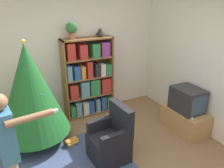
{
  "coord_description": "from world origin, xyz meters",
  "views": [
    {
      "loc": [
        -1.16,
        -2.19,
        2.46
      ],
      "look_at": [
        0.46,
        0.98,
        1.05
      ],
      "focal_mm": 35.0,
      "sensor_mm": 36.0,
      "label": 1
    }
  ],
  "objects_px": {
    "christmas_tree": "(30,91)",
    "television": "(187,99)",
    "armchair": "(111,141)",
    "standing_person": "(9,147)",
    "potted_plant": "(72,29)",
    "bookshelf": "(89,80)",
    "table_lamp": "(100,32)"
  },
  "relations": [
    {
      "from": "bookshelf",
      "to": "christmas_tree",
      "type": "relative_size",
      "value": 0.91
    },
    {
      "from": "christmas_tree",
      "to": "standing_person",
      "type": "bearing_deg",
      "value": -107.52
    },
    {
      "from": "television",
      "to": "standing_person",
      "type": "distance_m",
      "value": 3.14
    },
    {
      "from": "christmas_tree",
      "to": "potted_plant",
      "type": "distance_m",
      "value": 1.42
    },
    {
      "from": "potted_plant",
      "to": "table_lamp",
      "type": "xyz_separation_m",
      "value": [
        0.6,
        0.0,
        -0.09
      ]
    },
    {
      "from": "christmas_tree",
      "to": "armchair",
      "type": "relative_size",
      "value": 2.03
    },
    {
      "from": "potted_plant",
      "to": "christmas_tree",
      "type": "bearing_deg",
      "value": -149.71
    },
    {
      "from": "television",
      "to": "potted_plant",
      "type": "bearing_deg",
      "value": 139.2
    },
    {
      "from": "christmas_tree",
      "to": "standing_person",
      "type": "relative_size",
      "value": 1.2
    },
    {
      "from": "christmas_tree",
      "to": "television",
      "type": "bearing_deg",
      "value": -19.2
    },
    {
      "from": "standing_person",
      "to": "table_lamp",
      "type": "bearing_deg",
      "value": 126.35
    },
    {
      "from": "bookshelf",
      "to": "armchair",
      "type": "bearing_deg",
      "value": -99.25
    },
    {
      "from": "television",
      "to": "bookshelf",
      "type": "bearing_deg",
      "value": 133.97
    },
    {
      "from": "potted_plant",
      "to": "standing_person",
      "type": "bearing_deg",
      "value": -126.01
    },
    {
      "from": "bookshelf",
      "to": "television",
      "type": "height_order",
      "value": "bookshelf"
    },
    {
      "from": "armchair",
      "to": "christmas_tree",
      "type": "bearing_deg",
      "value": -138.77
    },
    {
      "from": "bookshelf",
      "to": "armchair",
      "type": "relative_size",
      "value": 1.85
    },
    {
      "from": "bookshelf",
      "to": "potted_plant",
      "type": "bearing_deg",
      "value": 177.82
    },
    {
      "from": "armchair",
      "to": "potted_plant",
      "type": "bearing_deg",
      "value": 178.51
    },
    {
      "from": "television",
      "to": "table_lamp",
      "type": "distance_m",
      "value": 2.19
    },
    {
      "from": "bookshelf",
      "to": "table_lamp",
      "type": "bearing_deg",
      "value": 2.19
    },
    {
      "from": "armchair",
      "to": "standing_person",
      "type": "bearing_deg",
      "value": -80.66
    },
    {
      "from": "television",
      "to": "christmas_tree",
      "type": "xyz_separation_m",
      "value": [
        -2.68,
        0.93,
        0.35
      ]
    },
    {
      "from": "potted_plant",
      "to": "table_lamp",
      "type": "relative_size",
      "value": 1.64
    },
    {
      "from": "television",
      "to": "table_lamp",
      "type": "bearing_deg",
      "value": 127.1
    },
    {
      "from": "christmas_tree",
      "to": "potted_plant",
      "type": "bearing_deg",
      "value": 30.29
    },
    {
      "from": "bookshelf",
      "to": "television",
      "type": "relative_size",
      "value": 2.94
    },
    {
      "from": "christmas_tree",
      "to": "armchair",
      "type": "distance_m",
      "value": 1.58
    },
    {
      "from": "armchair",
      "to": "table_lamp",
      "type": "xyz_separation_m",
      "value": [
        0.55,
        1.58,
        1.49
      ]
    },
    {
      "from": "potted_plant",
      "to": "armchair",
      "type": "bearing_deg",
      "value": -88.37
    },
    {
      "from": "standing_person",
      "to": "potted_plant",
      "type": "bearing_deg",
      "value": 136.56
    },
    {
      "from": "standing_person",
      "to": "potted_plant",
      "type": "xyz_separation_m",
      "value": [
        1.38,
        1.89,
        0.97
      ]
    }
  ]
}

